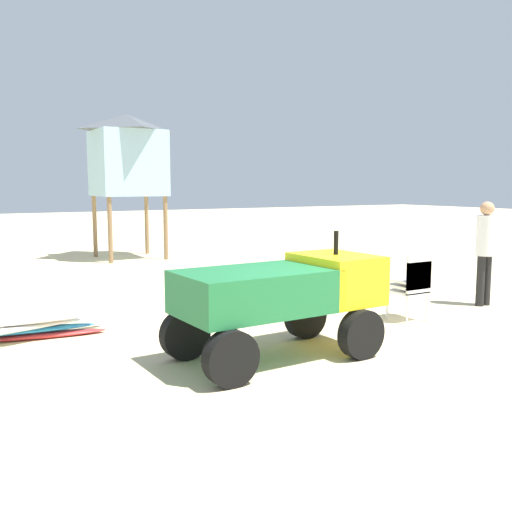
{
  "coord_description": "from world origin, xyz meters",
  "views": [
    {
      "loc": [
        -4.1,
        -4.63,
        2.07
      ],
      "look_at": [
        0.22,
        2.8,
        1.0
      ],
      "focal_mm": 39.93,
      "sensor_mm": 36.0,
      "label": 1
    }
  ],
  "objects_px": {
    "surfboard_pile": "(24,329)",
    "lifeguard_tower": "(128,155)",
    "stacked_plastic_chairs": "(413,282)",
    "lifeguard_near_left": "(485,246)",
    "utility_cart": "(283,293)"
  },
  "relations": [
    {
      "from": "surfboard_pile",
      "to": "lifeguard_near_left",
      "type": "xyz_separation_m",
      "value": [
        7.21,
        -1.59,
        0.88
      ]
    },
    {
      "from": "utility_cart",
      "to": "stacked_plastic_chairs",
      "type": "distance_m",
      "value": 2.77
    },
    {
      "from": "utility_cart",
      "to": "lifeguard_near_left",
      "type": "bearing_deg",
      "value": 9.38
    },
    {
      "from": "utility_cart",
      "to": "lifeguard_near_left",
      "type": "height_order",
      "value": "lifeguard_near_left"
    },
    {
      "from": "stacked_plastic_chairs",
      "to": "surfboard_pile",
      "type": "bearing_deg",
      "value": 161.33
    },
    {
      "from": "lifeguard_near_left",
      "to": "lifeguard_tower",
      "type": "bearing_deg",
      "value": 109.36
    },
    {
      "from": "lifeguard_tower",
      "to": "utility_cart",
      "type": "bearing_deg",
      "value": -97.54
    },
    {
      "from": "stacked_plastic_chairs",
      "to": "lifeguard_near_left",
      "type": "distance_m",
      "value": 1.96
    },
    {
      "from": "lifeguard_near_left",
      "to": "stacked_plastic_chairs",
      "type": "bearing_deg",
      "value": -173.9
    },
    {
      "from": "utility_cart",
      "to": "lifeguard_tower",
      "type": "relative_size",
      "value": 0.65
    },
    {
      "from": "stacked_plastic_chairs",
      "to": "lifeguard_near_left",
      "type": "bearing_deg",
      "value": 6.1
    },
    {
      "from": "stacked_plastic_chairs",
      "to": "surfboard_pile",
      "type": "height_order",
      "value": "stacked_plastic_chairs"
    },
    {
      "from": "surfboard_pile",
      "to": "lifeguard_near_left",
      "type": "bearing_deg",
      "value": -12.44
    },
    {
      "from": "surfboard_pile",
      "to": "lifeguard_tower",
      "type": "bearing_deg",
      "value": 62.99
    },
    {
      "from": "utility_cart",
      "to": "stacked_plastic_chairs",
      "type": "bearing_deg",
      "value": 11.66
    }
  ]
}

